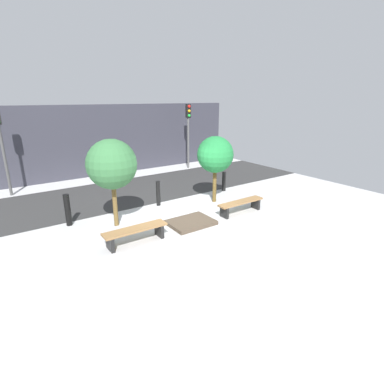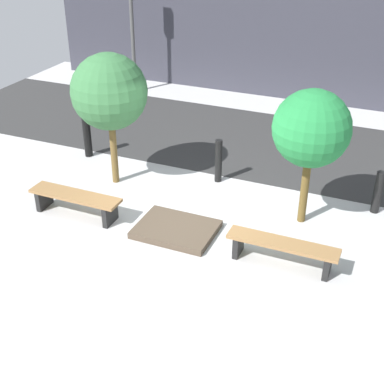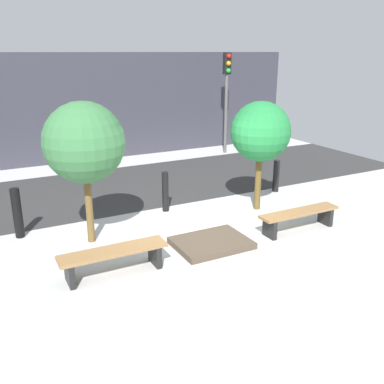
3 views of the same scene
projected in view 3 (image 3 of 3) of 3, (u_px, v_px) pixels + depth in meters
name	position (u px, v px, depth m)	size (l,w,h in m)	color
ground_plane	(205.00, 241.00, 9.03)	(18.00, 18.00, 0.00)	#B4B4B4
road_strip	(133.00, 185.00, 12.79)	(18.00, 4.31, 0.01)	#303030
building_facade	(93.00, 107.00, 15.50)	(16.20, 0.50, 3.79)	#33333D
bench_left	(114.00, 256.00, 7.61)	(1.94, 0.46, 0.48)	black
bench_right	(299.00, 216.00, 9.48)	(1.96, 0.40, 0.47)	black
planter_bed	(211.00, 243.00, 8.80)	(1.50, 1.14, 0.13)	#4C3F31
tree_behind_left_bench	(84.00, 143.00, 8.38)	(1.62, 1.62, 2.93)	brown
tree_behind_right_bench	(261.00, 132.00, 10.29)	(1.46, 1.46, 2.71)	brown
bollard_far_left	(17.00, 213.00, 9.08)	(0.19, 0.19, 1.09)	black
bollard_left	(165.00, 192.00, 10.60)	(0.16, 0.16, 1.01)	black
bollard_center	(276.00, 176.00, 12.13)	(0.18, 0.18, 0.91)	black
traffic_light_mid_west	(227.00, 85.00, 16.11)	(0.28, 0.27, 3.78)	#555555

